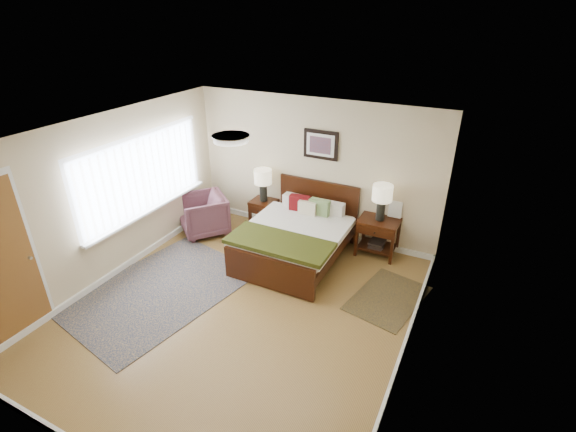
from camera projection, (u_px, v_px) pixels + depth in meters
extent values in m
plane|color=olive|center=(242.00, 308.00, 5.90)|extent=(5.00, 5.00, 0.00)
cube|color=#C5B68F|center=(314.00, 169.00, 7.33)|extent=(4.50, 0.04, 2.50)
cube|color=#C5B68F|center=(67.00, 366.00, 3.33)|extent=(4.50, 0.04, 2.50)
cube|color=#C5B68F|center=(109.00, 198.00, 6.22)|extent=(0.04, 5.00, 2.50)
cube|color=#C5B68F|center=(415.00, 276.00, 4.44)|extent=(0.04, 5.00, 2.50)
cube|color=white|center=(231.00, 135.00, 4.77)|extent=(4.50, 5.00, 0.02)
cube|color=silver|center=(143.00, 174.00, 6.71)|extent=(0.02, 2.72, 1.32)
cube|color=silver|center=(143.00, 174.00, 6.70)|extent=(0.01, 2.60, 1.20)
cube|color=silver|center=(151.00, 210.00, 6.97)|extent=(0.10, 2.72, 0.04)
cylinder|color=#999999|center=(30.00, 258.00, 5.22)|extent=(0.04, 0.04, 0.04)
cylinder|color=white|center=(231.00, 139.00, 4.79)|extent=(0.40, 0.40, 0.07)
cylinder|color=beige|center=(231.00, 136.00, 4.77)|extent=(0.44, 0.44, 0.01)
cube|color=#351708|center=(318.00, 208.00, 7.57)|extent=(1.50, 0.06, 1.05)
cube|color=#351708|center=(268.00, 273.00, 6.18)|extent=(1.50, 0.06, 0.53)
cube|color=#351708|center=(259.00, 234.00, 7.20)|extent=(0.06, 1.87, 0.17)
cube|color=#351708|center=(336.00, 253.00, 6.64)|extent=(0.06, 1.87, 0.17)
cube|color=silver|center=(296.00, 237.00, 6.87)|extent=(1.40, 1.85, 0.21)
cube|color=silver|center=(293.00, 232.00, 6.72)|extent=(1.58, 1.62, 0.09)
cube|color=#343A11|center=(279.00, 243.00, 6.31)|extent=(1.62, 0.70, 0.07)
cube|color=silver|center=(296.00, 202.00, 7.44)|extent=(0.47, 0.18, 0.24)
cube|color=silver|center=(331.00, 209.00, 7.18)|extent=(0.47, 0.18, 0.24)
cube|color=#54090C|center=(300.00, 204.00, 7.28)|extent=(0.37, 0.17, 0.30)
cube|color=#68834C|center=(320.00, 208.00, 7.13)|extent=(0.36, 0.16, 0.30)
cube|color=beige|center=(308.00, 209.00, 7.15)|extent=(0.32, 0.13, 0.26)
cube|color=black|center=(321.00, 145.00, 7.05)|extent=(0.62, 0.03, 0.50)
cube|color=silver|center=(320.00, 145.00, 7.03)|extent=(0.50, 0.01, 0.38)
cube|color=#A52D23|center=(320.00, 145.00, 7.02)|extent=(0.38, 0.01, 0.28)
cube|color=#351708|center=(264.00, 202.00, 7.83)|extent=(0.46, 0.42, 0.05)
cube|color=#351708|center=(250.00, 217.00, 7.89)|extent=(0.05, 0.05, 0.51)
cube|color=#351708|center=(269.00, 221.00, 7.73)|extent=(0.05, 0.05, 0.51)
cube|color=#351708|center=(260.00, 209.00, 8.18)|extent=(0.05, 0.05, 0.51)
cube|color=#351708|center=(278.00, 213.00, 8.02)|extent=(0.05, 0.05, 0.51)
cube|color=#351708|center=(259.00, 211.00, 7.72)|extent=(0.40, 0.03, 0.14)
cube|color=#351708|center=(379.00, 221.00, 6.91)|extent=(0.66, 0.50, 0.05)
cube|color=#351708|center=(356.00, 240.00, 7.00)|extent=(0.05, 0.05, 0.61)
cube|color=#351708|center=(392.00, 248.00, 6.76)|extent=(0.05, 0.05, 0.61)
cube|color=#351708|center=(364.00, 229.00, 7.35)|extent=(0.05, 0.05, 0.61)
cube|color=#351708|center=(398.00, 236.00, 7.11)|extent=(0.05, 0.05, 0.61)
cube|color=#351708|center=(375.00, 232.00, 6.77)|extent=(0.60, 0.03, 0.14)
cube|color=#351708|center=(377.00, 246.00, 7.13)|extent=(0.60, 0.44, 0.03)
cube|color=black|center=(377.00, 245.00, 7.12)|extent=(0.24, 0.31, 0.03)
cube|color=black|center=(377.00, 243.00, 7.10)|extent=(0.24, 0.31, 0.03)
cube|color=black|center=(377.00, 241.00, 7.09)|extent=(0.24, 0.31, 0.03)
cylinder|color=black|center=(263.00, 193.00, 7.75)|extent=(0.14, 0.14, 0.32)
cylinder|color=black|center=(263.00, 184.00, 7.67)|extent=(0.02, 0.02, 0.06)
cylinder|color=beige|center=(263.00, 177.00, 7.60)|extent=(0.32, 0.32, 0.26)
cylinder|color=black|center=(381.00, 211.00, 6.82)|extent=(0.14, 0.14, 0.32)
cylinder|color=black|center=(382.00, 201.00, 6.74)|extent=(0.02, 0.02, 0.06)
cylinder|color=beige|center=(383.00, 193.00, 6.68)|extent=(0.32, 0.32, 0.26)
imported|color=brown|center=(203.00, 215.00, 7.70)|extent=(1.13, 1.13, 0.74)
cube|color=#0C1D3E|center=(160.00, 290.00, 6.26)|extent=(2.32, 2.92, 0.01)
cube|color=black|center=(388.00, 298.00, 6.09)|extent=(1.10, 1.43, 0.01)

